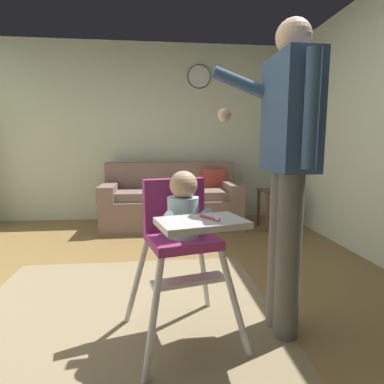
{
  "coord_description": "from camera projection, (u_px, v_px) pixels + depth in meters",
  "views": [
    {
      "loc": [
        0.16,
        -2.09,
        1.11
      ],
      "look_at": [
        0.39,
        -0.08,
        0.81
      ],
      "focal_mm": 29.91,
      "sensor_mm": 36.0,
      "label": 1
    }
  ],
  "objects": [
    {
      "name": "ground",
      "position": [
        135.0,
        314.0,
        2.2
      ],
      "size": [
        5.97,
        7.05,
        0.1
      ],
      "primitive_type": "cube",
      "color": "olive"
    },
    {
      "name": "wall_far",
      "position": [
        145.0,
        133.0,
        4.72
      ],
      "size": [
        5.17,
        0.06,
        2.55
      ],
      "primitive_type": "cube",
      "color": "silver",
      "rests_on": "ground"
    },
    {
      "name": "area_rug",
      "position": [
        118.0,
        344.0,
        1.78
      ],
      "size": [
        2.01,
        2.56,
        0.01
      ],
      "primitive_type": "cube",
      "color": "#8D7B5B",
      "rests_on": "ground"
    },
    {
      "name": "couch",
      "position": [
        172.0,
        202.0,
        4.38
      ],
      "size": [
        1.83,
        0.86,
        0.86
      ],
      "rotation": [
        0.0,
        0.0,
        -1.57
      ],
      "color": "#7F6357",
      "rests_on": "ground"
    },
    {
      "name": "high_chair",
      "position": [
        182.0,
        225.0,
        1.76
      ],
      "size": [
        0.73,
        0.82,
        0.98
      ],
      "rotation": [
        0.0,
        0.0,
        -1.33
      ],
      "color": "silver",
      "rests_on": "ground"
    },
    {
      "name": "adult_standing",
      "position": [
        287.0,
        163.0,
        1.78
      ],
      "size": [
        0.51,
        0.49,
        1.77
      ],
      "rotation": [
        0.0,
        0.0,
        -3.13
      ],
      "color": "#626257",
      "rests_on": "ground"
    },
    {
      "name": "side_table",
      "position": [
        275.0,
        200.0,
        4.22
      ],
      "size": [
        0.4,
        0.4,
        0.52
      ],
      "color": "brown",
      "rests_on": "ground"
    },
    {
      "name": "sippy_cup",
      "position": [
        274.0,
        186.0,
        4.19
      ],
      "size": [
        0.07,
        0.07,
        0.1
      ],
      "primitive_type": "cylinder",
      "color": "#284CB7",
      "rests_on": "side_table"
    },
    {
      "name": "wall_clock",
      "position": [
        199.0,
        77.0,
        4.64
      ],
      "size": [
        0.34,
        0.04,
        0.34
      ],
      "color": "white"
    }
  ]
}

